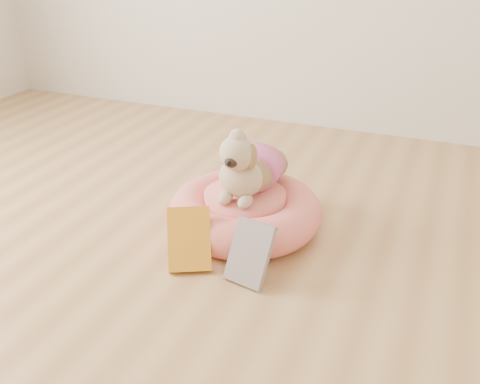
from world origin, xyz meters
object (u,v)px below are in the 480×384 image
at_px(book_white, 250,253).
at_px(dog, 249,156).
at_px(pet_bed, 245,211).
at_px(book_yellow, 189,239).

bearing_deg(book_white, dog, 124.41).
distance_m(pet_bed, book_white, 0.33).
height_order(dog, book_yellow, dog).
height_order(dog, book_white, dog).
xyz_separation_m(dog, book_yellow, (-0.09, -0.33, -0.19)).
bearing_deg(book_yellow, book_white, -27.50).
bearing_deg(pet_bed, dog, 80.06).
height_order(pet_bed, dog, dog).
height_order(pet_bed, book_yellow, book_yellow).
relative_size(pet_bed, book_yellow, 2.67).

